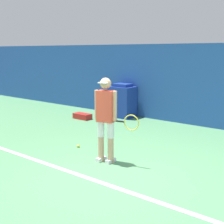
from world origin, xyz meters
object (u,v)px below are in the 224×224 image
covered_chair (123,101)px  equipment_bag (82,116)px  tennis_player (106,116)px  tennis_ball (78,146)px

covered_chair → equipment_bag: bearing=-127.3°
tennis_player → equipment_bag: size_ratio=2.81×
equipment_bag → tennis_ball: bearing=-47.7°
tennis_player → tennis_ball: bearing=151.2°
tennis_ball → tennis_player: bearing=-16.4°
equipment_bag → covered_chair: bearing=52.7°
covered_chair → equipment_bag: (-0.84, -1.10, -0.46)m
tennis_ball → equipment_bag: bearing=132.3°
tennis_ball → covered_chair: size_ratio=0.06×
tennis_player → equipment_bag: 4.29m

